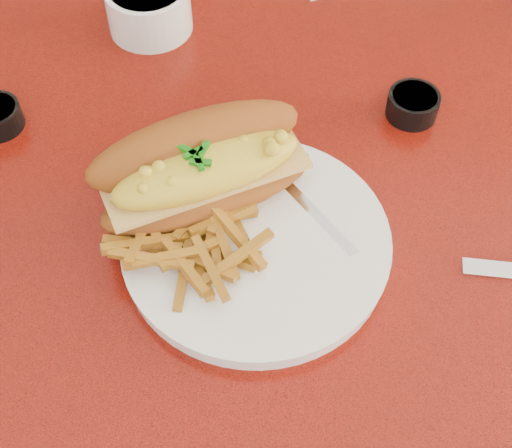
{
  "coord_description": "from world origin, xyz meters",
  "views": [
    {
      "loc": [
        -0.04,
        -0.46,
        1.32
      ],
      "look_at": [
        -0.03,
        -0.09,
        0.81
      ],
      "focal_mm": 50.0,
      "sensor_mm": 36.0,
      "label": 1
    }
  ],
  "objects_px": {
    "dinner_plate": "(256,243)",
    "sauce_cup_right": "(413,104)",
    "diner_table": "(277,262)",
    "fork": "(299,197)",
    "booth_bench_far": "(255,35)",
    "gravy_ramekin": "(149,7)",
    "mac_hoagie": "(203,168)"
  },
  "relations": [
    {
      "from": "dinner_plate",
      "to": "sauce_cup_right",
      "type": "distance_m",
      "value": 0.24
    },
    {
      "from": "diner_table",
      "to": "fork",
      "type": "bearing_deg",
      "value": -71.94
    },
    {
      "from": "booth_bench_far",
      "to": "dinner_plate",
      "type": "height_order",
      "value": "booth_bench_far"
    },
    {
      "from": "fork",
      "to": "gravy_ramekin",
      "type": "distance_m",
      "value": 0.32
    },
    {
      "from": "diner_table",
      "to": "sauce_cup_right",
      "type": "bearing_deg",
      "value": 28.82
    },
    {
      "from": "sauce_cup_right",
      "to": "dinner_plate",
      "type": "bearing_deg",
      "value": -135.32
    },
    {
      "from": "fork",
      "to": "gravy_ramekin",
      "type": "relative_size",
      "value": 1.25
    },
    {
      "from": "diner_table",
      "to": "gravy_ramekin",
      "type": "xyz_separation_m",
      "value": [
        -0.14,
        0.23,
        0.19
      ]
    },
    {
      "from": "fork",
      "to": "dinner_plate",
      "type": "bearing_deg",
      "value": 103.92
    },
    {
      "from": "dinner_plate",
      "to": "sauce_cup_right",
      "type": "height_order",
      "value": "sauce_cup_right"
    },
    {
      "from": "booth_bench_far",
      "to": "gravy_ramekin",
      "type": "height_order",
      "value": "booth_bench_far"
    },
    {
      "from": "diner_table",
      "to": "mac_hoagie",
      "type": "bearing_deg",
      "value": -153.33
    },
    {
      "from": "diner_table",
      "to": "dinner_plate",
      "type": "relative_size",
      "value": 4.43
    },
    {
      "from": "diner_table",
      "to": "booth_bench_far",
      "type": "height_order",
      "value": "booth_bench_far"
    },
    {
      "from": "booth_bench_far",
      "to": "diner_table",
      "type": "bearing_deg",
      "value": -90.0
    },
    {
      "from": "booth_bench_far",
      "to": "sauce_cup_right",
      "type": "height_order",
      "value": "booth_bench_far"
    },
    {
      "from": "booth_bench_far",
      "to": "fork",
      "type": "relative_size",
      "value": 8.68
    },
    {
      "from": "mac_hoagie",
      "to": "sauce_cup_right",
      "type": "distance_m",
      "value": 0.25
    },
    {
      "from": "booth_bench_far",
      "to": "fork",
      "type": "xyz_separation_m",
      "value": [
        0.01,
        -0.85,
        0.5
      ]
    },
    {
      "from": "gravy_ramekin",
      "to": "sauce_cup_right",
      "type": "bearing_deg",
      "value": -28.29
    },
    {
      "from": "mac_hoagie",
      "to": "sauce_cup_right",
      "type": "relative_size",
      "value": 4.11
    },
    {
      "from": "booth_bench_far",
      "to": "sauce_cup_right",
      "type": "xyz_separation_m",
      "value": [
        0.14,
        -0.73,
        0.5
      ]
    },
    {
      "from": "booth_bench_far",
      "to": "dinner_plate",
      "type": "bearing_deg",
      "value": -91.75
    },
    {
      "from": "gravy_ramekin",
      "to": "diner_table",
      "type": "bearing_deg",
      "value": -58.73
    },
    {
      "from": "diner_table",
      "to": "booth_bench_far",
      "type": "distance_m",
      "value": 0.87
    },
    {
      "from": "booth_bench_far",
      "to": "fork",
      "type": "height_order",
      "value": "booth_bench_far"
    },
    {
      "from": "booth_bench_far",
      "to": "gravy_ramekin",
      "type": "xyz_separation_m",
      "value": [
        -0.14,
        -0.58,
        0.51
      ]
    },
    {
      "from": "booth_bench_far",
      "to": "sauce_cup_right",
      "type": "distance_m",
      "value": 0.9
    },
    {
      "from": "diner_table",
      "to": "gravy_ramekin",
      "type": "distance_m",
      "value": 0.33
    },
    {
      "from": "sauce_cup_right",
      "to": "fork",
      "type": "bearing_deg",
      "value": -136.45
    },
    {
      "from": "dinner_plate",
      "to": "gravy_ramekin",
      "type": "xyz_separation_m",
      "value": [
        -0.11,
        0.32,
        0.02
      ]
    },
    {
      "from": "mac_hoagie",
      "to": "gravy_ramekin",
      "type": "bearing_deg",
      "value": 82.28
    }
  ]
}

